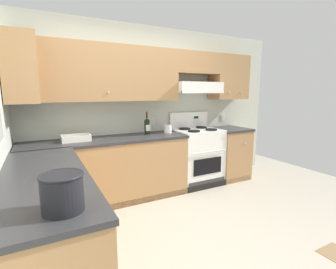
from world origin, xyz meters
name	(u,v)px	position (x,y,z in m)	size (l,w,h in m)	color
ground_plane	(180,237)	(0.00, 0.00, 0.00)	(7.04, 7.04, 0.00)	#B2AA99
wall_back	(153,96)	(0.40, 1.53, 1.48)	(4.68, 0.57, 2.55)	beige
counter_back_run	(140,166)	(0.04, 1.24, 0.45)	(3.60, 0.65, 0.91)	#A87A4C
counter_left_run	(49,228)	(-1.24, 0.00, 0.45)	(0.63, 1.91, 0.91)	#A87A4C
stove	(197,156)	(1.08, 1.25, 0.48)	(0.76, 0.62, 1.20)	white
wine_bottle	(147,126)	(0.20, 1.33, 1.04)	(0.08, 0.08, 0.34)	black
bowl	(76,139)	(-0.83, 1.28, 0.94)	(0.36, 0.24, 0.08)	white
bucket	(62,192)	(-1.17, -0.73, 1.02)	(0.23, 0.23, 0.21)	black
paper_towel_roll	(168,129)	(0.54, 1.30, 0.97)	(0.12, 0.12, 0.13)	white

